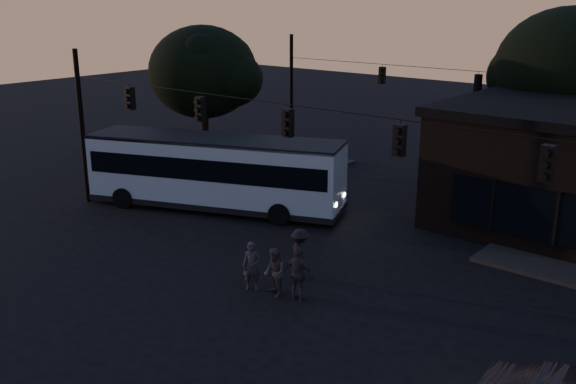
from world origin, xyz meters
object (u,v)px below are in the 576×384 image
Objects in this scene: bus at (215,169)px; pedestrian_d at (300,254)px; pedestrian_a at (252,266)px; pedestrian_b at (274,272)px; pedestrian_c at (299,274)px.

pedestrian_d is at bearing -46.43° from bus.
bus is 6.73× the size of pedestrian_d.
pedestrian_d is (0.65, 1.86, 0.05)m from pedestrian_a.
bus is 7.35× the size of pedestrian_b.
pedestrian_b is at bearing 7.60° from pedestrian_c.
bus is 9.02m from pedestrian_d.
pedestrian_c reaches higher than pedestrian_d.
pedestrian_c is 1.85m from pedestrian_d.
pedestrian_c is (9.28, -5.18, -1.00)m from bus.
pedestrian_c reaches higher than pedestrian_b.
pedestrian_b is 1.74m from pedestrian_d.
bus is 6.55× the size of pedestrian_c.
pedestrian_d is at bearing 38.21° from pedestrian_a.
pedestrian_a is (7.51, -5.56, -1.08)m from bus.
pedestrian_b is at bearing -23.50° from pedestrian_a.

